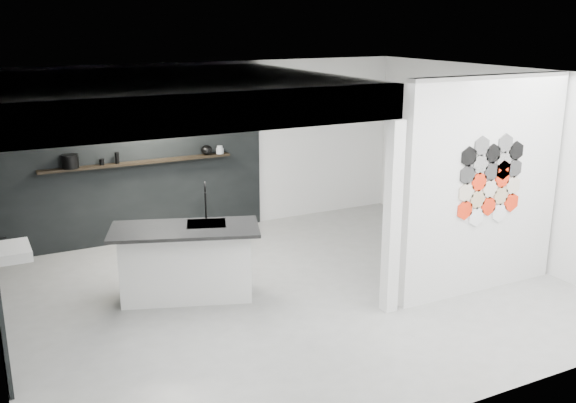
# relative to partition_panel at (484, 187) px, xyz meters

# --- Properties ---
(floor) EXTENTS (7.00, 6.00, 0.01)m
(floor) POSITION_rel_partition_panel_xyz_m (-2.23, 1.00, -1.40)
(floor) COLOR gray
(partition_panel) EXTENTS (2.45, 0.15, 2.80)m
(partition_panel) POSITION_rel_partition_panel_xyz_m (0.00, 0.00, 0.00)
(partition_panel) COLOR silver
(partition_panel) RESTS_ON floor
(bay_clad_back) EXTENTS (4.40, 0.04, 2.35)m
(bay_clad_back) POSITION_rel_partition_panel_xyz_m (-3.52, 3.97, -0.22)
(bay_clad_back) COLOR black
(bay_clad_back) RESTS_ON floor
(bulkhead) EXTENTS (4.40, 4.00, 0.40)m
(bulkhead) POSITION_rel_partition_panel_xyz_m (-3.52, 2.00, 1.15)
(bulkhead) COLOR silver
(bulkhead) RESTS_ON corner_column
(corner_column) EXTENTS (0.16, 0.16, 2.35)m
(corner_column) POSITION_rel_partition_panel_xyz_m (-1.41, 0.00, -0.22)
(corner_column) COLOR silver
(corner_column) RESTS_ON floor
(fascia_beam) EXTENTS (4.40, 0.16, 0.40)m
(fascia_beam) POSITION_rel_partition_panel_xyz_m (-3.52, 0.08, 1.15)
(fascia_beam) COLOR silver
(fascia_beam) RESTS_ON corner_column
(wall_basin) EXTENTS (0.40, 0.60, 0.12)m
(wall_basin) POSITION_rel_partition_panel_xyz_m (-5.46, 1.80, -0.55)
(wall_basin) COLOR silver
(wall_basin) RESTS_ON bay_clad_left
(display_shelf) EXTENTS (3.00, 0.15, 0.04)m
(display_shelf) POSITION_rel_partition_panel_xyz_m (-3.43, 3.87, -0.10)
(display_shelf) COLOR black
(display_shelf) RESTS_ON bay_clad_back
(kitchen_island) EXTENTS (1.99, 1.38, 1.47)m
(kitchen_island) POSITION_rel_partition_panel_xyz_m (-3.48, 1.47, -0.90)
(kitchen_island) COLOR silver
(kitchen_island) RESTS_ON floor
(stockpot) EXTENTS (0.27, 0.27, 0.20)m
(stockpot) POSITION_rel_partition_panel_xyz_m (-4.44, 3.87, 0.02)
(stockpot) COLOR black
(stockpot) RESTS_ON display_shelf
(kettle) EXTENTS (0.25, 0.25, 0.16)m
(kettle) POSITION_rel_partition_panel_xyz_m (-2.30, 3.87, -0.00)
(kettle) COLOR black
(kettle) RESTS_ON display_shelf
(glass_bowl) EXTENTS (0.16, 0.16, 0.09)m
(glass_bowl) POSITION_rel_partition_panel_xyz_m (-2.08, 3.87, -0.03)
(glass_bowl) COLOR gray
(glass_bowl) RESTS_ON display_shelf
(glass_vase) EXTENTS (0.11, 0.11, 0.13)m
(glass_vase) POSITION_rel_partition_panel_xyz_m (-2.08, 3.87, -0.01)
(glass_vase) COLOR gray
(glass_vase) RESTS_ON display_shelf
(bottle_dark) EXTENTS (0.08, 0.08, 0.17)m
(bottle_dark) POSITION_rel_partition_panel_xyz_m (-3.75, 3.87, 0.01)
(bottle_dark) COLOR black
(bottle_dark) RESTS_ON display_shelf
(utensil_cup) EXTENTS (0.09, 0.09, 0.09)m
(utensil_cup) POSITION_rel_partition_panel_xyz_m (-3.99, 3.87, -0.03)
(utensil_cup) COLOR black
(utensil_cup) RESTS_ON display_shelf
(hex_tile_cluster) EXTENTS (1.04, 0.02, 1.16)m
(hex_tile_cluster) POSITION_rel_partition_panel_xyz_m (0.03, -0.09, 0.10)
(hex_tile_cluster) COLOR red
(hex_tile_cluster) RESTS_ON partition_panel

